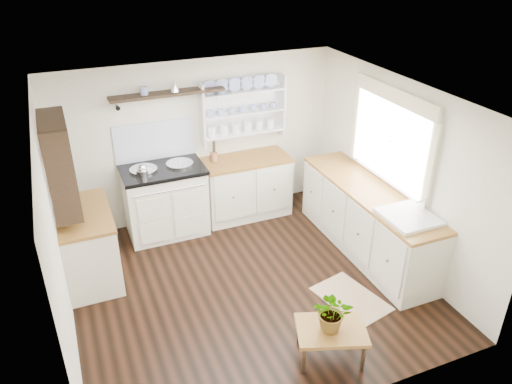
% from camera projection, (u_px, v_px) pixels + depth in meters
% --- Properties ---
extents(floor, '(4.00, 3.80, 0.01)m').
position_uv_depth(floor, '(248.00, 284.00, 6.02)').
color(floor, black).
rests_on(floor, ground).
extents(wall_back, '(4.00, 0.02, 2.30)m').
position_uv_depth(wall_back, '(198.00, 141.00, 7.04)').
color(wall_back, beige).
rests_on(wall_back, ground).
extents(wall_right, '(0.02, 3.80, 2.30)m').
position_uv_depth(wall_right, '(398.00, 171.00, 6.16)').
color(wall_right, beige).
rests_on(wall_right, ground).
extents(wall_left, '(0.02, 3.80, 2.30)m').
position_uv_depth(wall_left, '(55.00, 240.00, 4.81)').
color(wall_left, beige).
rests_on(wall_left, ground).
extents(ceiling, '(4.00, 3.80, 0.01)m').
position_uv_depth(ceiling, '(247.00, 100.00, 4.95)').
color(ceiling, white).
rests_on(ceiling, wall_back).
extents(window, '(0.08, 1.55, 1.22)m').
position_uv_depth(window, '(391.00, 136.00, 6.07)').
color(window, white).
rests_on(window, wall_right).
extents(aga_cooker, '(1.10, 0.76, 1.02)m').
position_uv_depth(aga_cooker, '(165.00, 200.00, 6.86)').
color(aga_cooker, '#EDE5CD').
rests_on(aga_cooker, floor).
extents(back_cabinets, '(1.27, 0.63, 0.90)m').
position_uv_depth(back_cabinets, '(246.00, 186.00, 7.32)').
color(back_cabinets, beige).
rests_on(back_cabinets, floor).
extents(right_cabinets, '(0.62, 2.43, 0.90)m').
position_uv_depth(right_cabinets, '(367.00, 220.00, 6.47)').
color(right_cabinets, beige).
rests_on(right_cabinets, floor).
extents(belfast_sink, '(0.55, 0.60, 0.45)m').
position_uv_depth(belfast_sink, '(407.00, 226.00, 5.69)').
color(belfast_sink, white).
rests_on(belfast_sink, right_cabinets).
extents(left_cabinets, '(0.62, 1.13, 0.90)m').
position_uv_depth(left_cabinets, '(88.00, 244.00, 5.97)').
color(left_cabinets, beige).
rests_on(left_cabinets, floor).
extents(plate_rack, '(1.20, 0.22, 0.90)m').
position_uv_depth(plate_rack, '(241.00, 109.00, 7.04)').
color(plate_rack, white).
rests_on(plate_rack, wall_back).
extents(high_shelf, '(1.50, 0.29, 0.16)m').
position_uv_depth(high_shelf, '(168.00, 94.00, 6.45)').
color(high_shelf, black).
rests_on(high_shelf, wall_back).
extents(left_shelving, '(0.28, 0.80, 1.05)m').
position_uv_depth(left_shelving, '(59.00, 163.00, 5.41)').
color(left_shelving, black).
rests_on(left_shelving, wall_left).
extents(kettle, '(0.17, 0.17, 0.20)m').
position_uv_depth(kettle, '(142.00, 172.00, 6.42)').
color(kettle, silver).
rests_on(kettle, aga_cooker).
extents(utensil_crock, '(0.11, 0.11, 0.12)m').
position_uv_depth(utensil_crock, '(214.00, 157.00, 6.99)').
color(utensil_crock, '#915A35').
rests_on(utensil_crock, back_cabinets).
extents(center_table, '(0.80, 0.68, 0.37)m').
position_uv_depth(center_table, '(331.00, 332.00, 4.86)').
color(center_table, brown).
rests_on(center_table, floor).
extents(potted_plant, '(0.49, 0.47, 0.41)m').
position_uv_depth(potted_plant, '(333.00, 312.00, 4.75)').
color(potted_plant, '#3F7233').
rests_on(potted_plant, center_table).
extents(floor_rug, '(0.73, 0.95, 0.02)m').
position_uv_depth(floor_rug, '(351.00, 299.00, 5.77)').
color(floor_rug, '#947156').
rests_on(floor_rug, floor).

